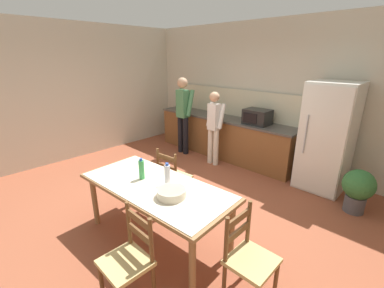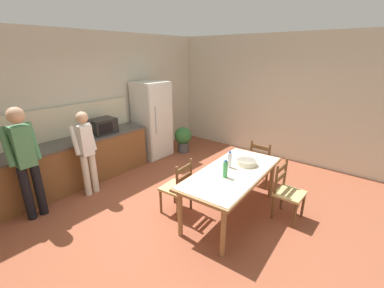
{
  "view_description": "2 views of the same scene",
  "coord_description": "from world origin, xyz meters",
  "views": [
    {
      "loc": [
        2.55,
        -2.31,
        2.21
      ],
      "look_at": [
        0.17,
        0.14,
        1.04
      ],
      "focal_mm": 24.0,
      "sensor_mm": 36.0,
      "label": 1
    },
    {
      "loc": [
        -2.8,
        -2.41,
        2.46
      ],
      "look_at": [
        0.36,
        0.15,
        1.02
      ],
      "focal_mm": 24.0,
      "sensor_mm": 36.0,
      "label": 2
    }
  ],
  "objects": [
    {
      "name": "potted_plant",
      "position": [
        1.97,
        1.76,
        0.39
      ],
      "size": [
        0.44,
        0.44,
        0.67
      ],
      "color": "#4C4C51",
      "rests_on": "ground"
    },
    {
      "name": "dining_table",
      "position": [
        0.34,
        -0.66,
        0.68
      ],
      "size": [
        1.99,
        0.99,
        0.76
      ],
      "rotation": [
        0.0,
        0.0,
        0.06
      ],
      "color": "olive",
      "rests_on": "ground"
    },
    {
      "name": "bottle_near_centre",
      "position": [
        0.1,
        -0.68,
        0.89
      ],
      "size": [
        0.07,
        0.07,
        0.27
      ],
      "color": "green",
      "rests_on": "dining_table"
    },
    {
      "name": "wall_back",
      "position": [
        0.0,
        2.66,
        1.45
      ],
      "size": [
        6.52,
        0.12,
        2.9
      ],
      "primitive_type": "cube",
      "color": "beige",
      "rests_on": "ground"
    },
    {
      "name": "bottle_off_centre",
      "position": [
        0.43,
        -0.55,
        0.89
      ],
      "size": [
        0.07,
        0.07,
        0.27
      ],
      "color": "silver",
      "rests_on": "dining_table"
    },
    {
      "name": "wall_left",
      "position": [
        -3.26,
        0.0,
        1.45
      ],
      "size": [
        0.12,
        5.2,
        2.9
      ],
      "primitive_type": "cube",
      "color": "beige",
      "rests_on": "ground"
    },
    {
      "name": "serving_bowl",
      "position": [
        0.68,
        -0.71,
        0.82
      ],
      "size": [
        0.32,
        0.32,
        0.09
      ],
      "color": "beige",
      "rests_on": "dining_table"
    },
    {
      "name": "kitchen_counter",
      "position": [
        -0.87,
        2.23,
        0.46
      ],
      "size": [
        3.45,
        0.66,
        0.91
      ],
      "color": "brown",
      "rests_on": "ground"
    },
    {
      "name": "microwave",
      "position": [
        -0.01,
        2.21,
        1.06
      ],
      "size": [
        0.5,
        0.39,
        0.3
      ],
      "color": "black",
      "rests_on": "kitchen_counter"
    },
    {
      "name": "chair_side_near_right",
      "position": [
        0.82,
        -1.36,
        0.44
      ],
      "size": [
        0.43,
        0.41,
        0.91
      ],
      "rotation": [
        0.0,
        0.0,
        -0.02
      ],
      "color": "brown",
      "rests_on": "ground"
    },
    {
      "name": "refrigerator",
      "position": [
        1.32,
        2.19,
        0.92
      ],
      "size": [
        0.74,
        0.73,
        1.83
      ],
      "color": "silver",
      "rests_on": "ground"
    },
    {
      "name": "counter_splashback",
      "position": [
        -0.87,
        2.54,
        1.21
      ],
      "size": [
        3.41,
        0.03,
        0.6
      ],
      "primitive_type": "cube",
      "color": "beige",
      "rests_on": "kitchen_counter"
    },
    {
      "name": "person_at_sink",
      "position": [
        -1.64,
        1.71,
        0.99
      ],
      "size": [
        0.44,
        0.3,
        1.76
      ],
      "rotation": [
        0.0,
        0.0,
        1.57
      ],
      "color": "black",
      "rests_on": "ground"
    },
    {
      "name": "chair_head_end",
      "position": [
        1.6,
        -0.58,
        0.44
      ],
      "size": [
        0.4,
        0.42,
        0.91
      ],
      "rotation": [
        0.0,
        0.0,
        1.57
      ],
      "color": "brown",
      "rests_on": "ground"
    },
    {
      "name": "person_at_counter",
      "position": [
        -0.7,
        1.69,
        0.87
      ],
      "size": [
        0.39,
        0.27,
        1.54
      ],
      "rotation": [
        0.0,
        0.0,
        1.57
      ],
      "color": "silver",
      "rests_on": "ground"
    },
    {
      "name": "ground_plane",
      "position": [
        0.0,
        0.0,
        0.0
      ],
      "size": [
        8.32,
        8.32,
        0.0
      ],
      "primitive_type": "plane",
      "color": "brown"
    },
    {
      "name": "chair_side_far_left",
      "position": [
        -0.14,
        0.04,
        0.44
      ],
      "size": [
        0.45,
        0.43,
        0.91
      ],
      "rotation": [
        0.0,
        0.0,
        3.22
      ],
      "color": "brown",
      "rests_on": "ground"
    }
  ]
}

